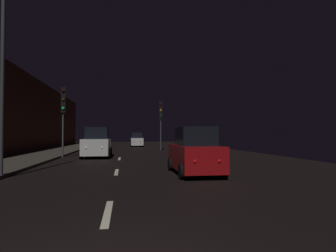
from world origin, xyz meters
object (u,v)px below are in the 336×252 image
at_px(streetlamp_overhead, 14,37).
at_px(car_approaching_headlights, 97,144).
at_px(traffic_light_far_right, 161,115).
at_px(car_distant_taillights, 137,140).
at_px(traffic_light_far_left, 63,106).
at_px(car_parked_right_near, 195,153).

distance_m(streetlamp_overhead, car_approaching_headlights, 11.57).
distance_m(traffic_light_far_right, car_distant_taillights, 11.36).
distance_m(traffic_light_far_left, traffic_light_far_right, 11.79).
xyz_separation_m(traffic_light_far_right, streetlamp_overhead, (-8.08, -18.70, 1.70)).
height_order(streetlamp_overhead, car_distant_taillights, streetlamp_overhead).
distance_m(car_distant_taillights, car_parked_right_near, 29.30).
bearing_deg(car_distant_taillights, traffic_light_far_right, -169.06).
xyz_separation_m(traffic_light_far_right, car_approaching_headlights, (-5.83, -8.27, -2.78)).
xyz_separation_m(car_approaching_headlights, car_parked_right_near, (5.04, -10.21, -0.10)).
bearing_deg(car_parked_right_near, traffic_light_far_right, -2.47).
bearing_deg(traffic_light_far_left, car_parked_right_near, 24.94).
height_order(traffic_light_far_left, traffic_light_far_right, traffic_light_far_right).
distance_m(streetlamp_overhead, car_distant_taillights, 30.44).
bearing_deg(traffic_light_far_left, car_distant_taillights, 150.46).
relative_size(streetlamp_overhead, car_parked_right_near, 2.11).
height_order(traffic_light_far_right, streetlamp_overhead, streetlamp_overhead).
distance_m(traffic_light_far_left, streetlamp_overhead, 10.45).
bearing_deg(car_distant_taillights, streetlamp_overhead, 168.51).
relative_size(traffic_light_far_left, car_approaching_headlights, 1.16).
relative_size(traffic_light_far_left, car_parked_right_near, 1.29).
bearing_deg(traffic_light_far_left, traffic_light_far_right, 123.74).
bearing_deg(streetlamp_overhead, car_parked_right_near, 1.68).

